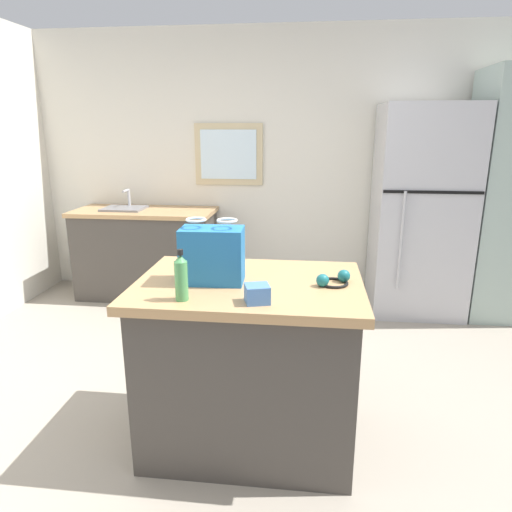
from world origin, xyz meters
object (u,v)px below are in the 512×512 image
bottle (181,278)px  ear_defenders (333,280)px  shopping_bag (212,255)px  tall_cabinet (507,197)px  kitchen_island (249,362)px  small_box (257,294)px  refrigerator (421,212)px

bottle → ear_defenders: bottle is taller
shopping_bag → tall_cabinet: bearing=43.5°
kitchen_island → bottle: (-0.27, -0.29, 0.56)m
shopping_bag → small_box: 0.37m
kitchen_island → small_box: 0.57m
tall_cabinet → small_box: (-1.94, -2.33, -0.12)m
kitchen_island → refrigerator: 2.47m
tall_cabinet → bottle: bearing=-134.2°
kitchen_island → ear_defenders: bearing=1.2°
kitchen_island → ear_defenders: size_ratio=5.44×
refrigerator → tall_cabinet: 0.73m
small_box → kitchen_island: bearing=104.9°
kitchen_island → bottle: 0.68m
small_box → bottle: size_ratio=0.45×
shopping_bag → bottle: size_ratio=1.37×
shopping_bag → small_box: size_ratio=3.07×
shopping_bag → ear_defenders: 0.61m
tall_cabinet → ear_defenders: tall_cabinet is taller
tall_cabinet → shopping_bag: tall_cabinet is taller
refrigerator → shopping_bag: 2.55m
refrigerator → small_box: refrigerator is taller
kitchen_island → refrigerator: size_ratio=0.61×
small_box → bottle: 0.35m
refrigerator → ear_defenders: (-0.87, -2.05, 0.01)m
kitchen_island → tall_cabinet: tall_cabinet is taller
refrigerator → tall_cabinet: size_ratio=0.87×
small_box → bottle: bottle is taller
ear_defenders → refrigerator: bearing=66.9°
small_box → ear_defenders: (0.35, 0.29, -0.02)m
refrigerator → ear_defenders: refrigerator is taller
refrigerator → bottle: 2.82m
kitchen_island → small_box: bearing=-75.1°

